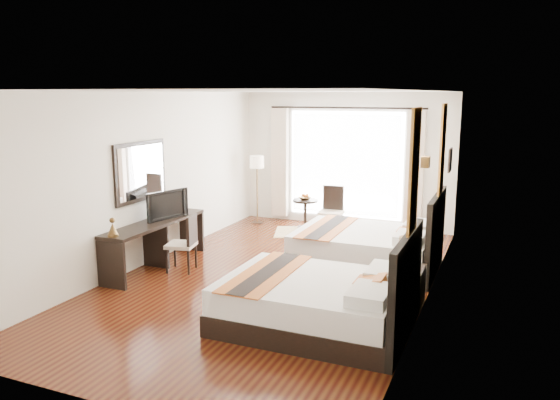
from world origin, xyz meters
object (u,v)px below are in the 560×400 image
at_px(bed_far, 370,247).
at_px(nightstand, 407,286).
at_px(desk_chair, 183,254).
at_px(window_chair, 331,220).
at_px(bed_near, 320,301).
at_px(table_lamp, 408,246).
at_px(vase, 405,266).
at_px(television, 164,204).
at_px(side_table, 305,214).
at_px(console_desk, 156,244).
at_px(fruit_bowl, 305,198).
at_px(floor_lamp, 257,167).

bearing_deg(bed_far, nightstand, -59.22).
relative_size(desk_chair, window_chair, 0.94).
xyz_separation_m(bed_near, bed_far, (-0.01, 2.53, 0.00)).
relative_size(table_lamp, vase, 3.07).
relative_size(television, side_table, 1.35).
bearing_deg(vase, console_desk, 177.84).
relative_size(table_lamp, fruit_bowl, 1.64).
relative_size(bed_far, nightstand, 4.22).
distance_m(desk_chair, side_table, 3.45).
height_order(table_lamp, floor_lamp, floor_lamp).
xyz_separation_m(vase, television, (-3.98, 0.41, 0.43)).
relative_size(bed_near, desk_chair, 2.45).
bearing_deg(side_table, floor_lamp, 178.40).
distance_m(vase, desk_chair, 3.52).
height_order(television, side_table, television).
height_order(bed_near, television, bed_near).
height_order(nightstand, console_desk, console_desk).
relative_size(bed_near, console_desk, 1.01).
distance_m(side_table, window_chair, 0.70).
relative_size(console_desk, window_chair, 2.29).
bearing_deg(side_table, fruit_bowl, -103.58).
height_order(bed_near, window_chair, bed_near).
relative_size(console_desk, fruit_bowl, 9.15).
relative_size(vase, window_chair, 0.13).
distance_m(nightstand, television, 4.07).
relative_size(nightstand, table_lamp, 1.35).
distance_m(television, desk_chair, 0.89).
bearing_deg(television, table_lamp, -76.40).
xyz_separation_m(bed_far, vase, (0.83, -1.53, 0.24)).
xyz_separation_m(table_lamp, desk_chair, (-3.50, -0.07, -0.49)).
height_order(bed_far, desk_chair, bed_far).
relative_size(bed_far, fruit_bowl, 9.34).
distance_m(console_desk, television, 0.66).
distance_m(console_desk, floor_lamp, 3.50).
bearing_deg(console_desk, television, 85.50).
distance_m(bed_near, nightstand, 1.39).
bearing_deg(bed_far, bed_near, -89.71).
xyz_separation_m(television, side_table, (1.30, 3.11, -0.69)).
bearing_deg(console_desk, bed_near, -19.85).
distance_m(vase, fruit_bowl, 4.41).
bearing_deg(floor_lamp, nightstand, -42.01).
xyz_separation_m(table_lamp, fruit_bowl, (-2.68, 3.27, -0.13)).
height_order(console_desk, desk_chair, desk_chair).
bearing_deg(television, fruit_bowl, -6.65).
relative_size(desk_chair, side_table, 1.48).
xyz_separation_m(table_lamp, television, (-3.98, 0.18, 0.22)).
relative_size(table_lamp, window_chair, 0.41).
distance_m(bed_near, window_chair, 4.41).
bearing_deg(window_chair, bed_near, 11.95).
height_order(nightstand, floor_lamp, floor_lamp).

